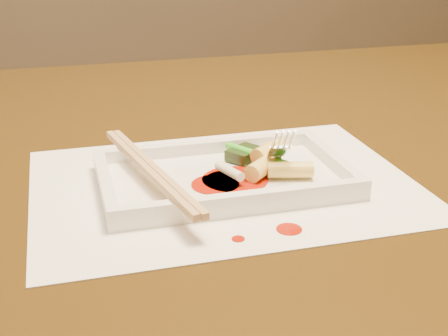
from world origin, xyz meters
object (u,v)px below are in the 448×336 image
object	(u,v)px
plate_base	(224,180)
chopstick_a	(146,169)
placemat	(224,184)
table	(222,205)
fork	(283,100)

from	to	relation	value
plate_base	chopstick_a	xyz separation A→B (m)	(-0.08, 0.00, 0.02)
placemat	chopstick_a	xyz separation A→B (m)	(-0.08, 0.00, 0.03)
placemat	plate_base	distance (m)	0.00
table	fork	xyz separation A→B (m)	(0.03, -0.13, 0.18)
table	placemat	xyz separation A→B (m)	(-0.04, -0.15, 0.10)
plate_base	fork	world-z (taller)	fork
table	plate_base	xyz separation A→B (m)	(-0.04, -0.15, 0.11)
placemat	chopstick_a	world-z (taller)	chopstick_a
placemat	chopstick_a	bearing A→B (deg)	180.00
placemat	fork	size ratio (longest dim) A/B	2.86
chopstick_a	placemat	bearing A→B (deg)	0.00
plate_base	fork	bearing A→B (deg)	14.42
table	chopstick_a	xyz separation A→B (m)	(-0.12, -0.15, 0.13)
table	placemat	size ratio (longest dim) A/B	3.50
table	chopstick_a	bearing A→B (deg)	-128.32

